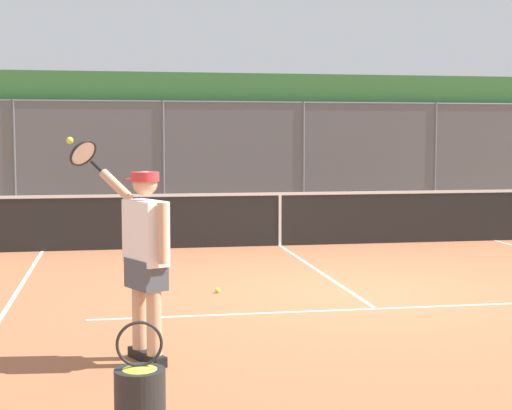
# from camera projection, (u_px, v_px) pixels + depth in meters

# --- Properties ---
(ground_plane) EXTENTS (60.00, 60.00, 0.00)m
(ground_plane) POSITION_uv_depth(u_px,v_px,m) (351.00, 293.00, 10.06)
(ground_plane) COLOR #A8603D
(court_line_markings) EXTENTS (8.35, 9.83, 0.01)m
(court_line_markings) POSITION_uv_depth(u_px,v_px,m) (385.00, 315.00, 8.81)
(court_line_markings) COLOR white
(court_line_markings) RESTS_ON ground
(fence_backdrop) EXTENTS (20.43, 1.37, 3.52)m
(fence_backdrop) POSITION_uv_depth(u_px,v_px,m) (231.00, 145.00, 20.31)
(fence_backdrop) COLOR #565B60
(fence_backdrop) RESTS_ON ground
(tennis_net) EXTENTS (10.73, 0.09, 1.07)m
(tennis_net) POSITION_uv_depth(u_px,v_px,m) (280.00, 218.00, 14.37)
(tennis_net) COLOR #2D2D2D
(tennis_net) RESTS_ON ground
(tennis_player) EXTENTS (0.91, 1.16, 1.96)m
(tennis_player) POSITION_uv_depth(u_px,v_px,m) (144.00, 251.00, 6.91)
(tennis_player) COLOR black
(tennis_player) RESTS_ON ground
(tennis_ball_by_sideline) EXTENTS (0.07, 0.07, 0.07)m
(tennis_ball_by_sideline) POSITION_uv_depth(u_px,v_px,m) (218.00, 290.00, 10.04)
(tennis_ball_by_sideline) COLOR #D6E042
(tennis_ball_by_sideline) RESTS_ON ground
(ball_basket) EXTENTS (0.32, 0.32, 0.83)m
(ball_basket) POSITION_uv_depth(u_px,v_px,m) (140.00, 404.00, 4.98)
(ball_basket) COLOR black
(ball_basket) RESTS_ON ground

